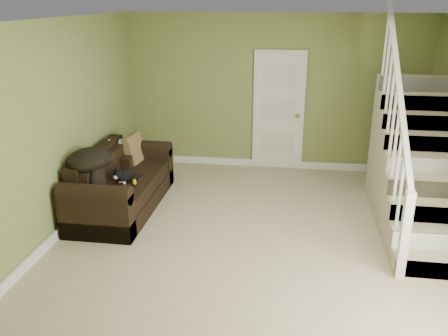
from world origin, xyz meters
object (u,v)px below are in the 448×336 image
(sofa, at_px, (120,186))
(cat, at_px, (126,175))
(side_table, at_px, (119,172))
(banana, at_px, (134,182))

(sofa, bearing_deg, cat, -43.30)
(side_table, distance_m, banana, 0.93)
(sofa, height_order, cat, sofa)
(side_table, xyz_separation_m, cat, (0.38, -0.70, 0.23))
(sofa, distance_m, banana, 0.38)
(side_table, distance_m, cat, 0.83)
(side_table, height_order, banana, side_table)
(side_table, xyz_separation_m, banana, (0.51, -0.75, 0.17))
(cat, bearing_deg, banana, -1.66)
(cat, height_order, banana, cat)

